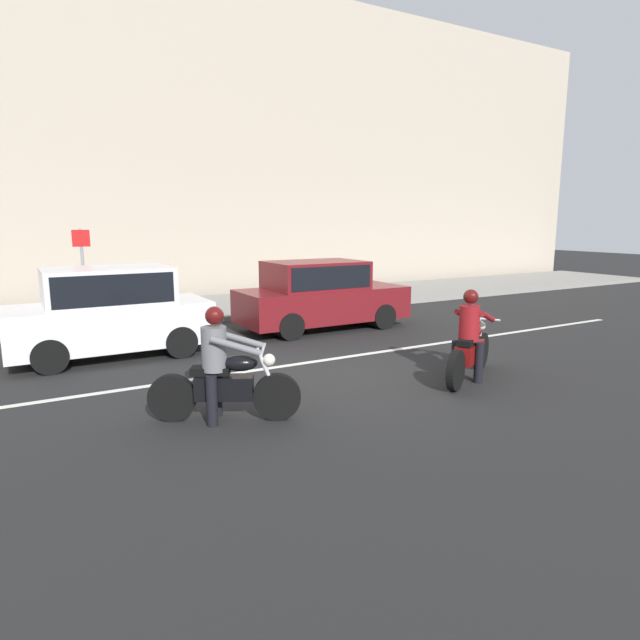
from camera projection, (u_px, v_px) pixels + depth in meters
The scene contains 9 objects.
ground_plane at pixel (343, 372), 9.79m from camera, with size 80.00×80.00×0.00m, color black.
sidewalk_slab at pixel (204, 308), 16.59m from camera, with size 40.00×4.40×0.14m, color gray.
building_facade at pixel (166, 139), 18.52m from camera, with size 40.00×1.40×10.92m, color #B7A893.
lane_marking_stripe at pixel (320, 361), 10.57m from camera, with size 18.00×0.14×0.01m, color silver.
motorcycle_with_rider_crimson at pixel (470, 343), 9.26m from camera, with size 2.01×1.21×1.57m.
motorcycle_with_rider_gray at pixel (223, 375), 7.31m from camera, with size 1.89×1.11×1.58m.
parked_hatchback_white at pixel (110, 311), 10.74m from camera, with size 3.80×1.76×1.80m.
parked_sedan_maroon at pixel (320, 295), 13.54m from camera, with size 4.25×1.82×1.72m.
street_sign_post at pixel (83, 264), 14.33m from camera, with size 0.44×0.08×2.36m.
Camera 1 is at (-5.08, -7.99, 2.70)m, focal length 30.35 mm.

